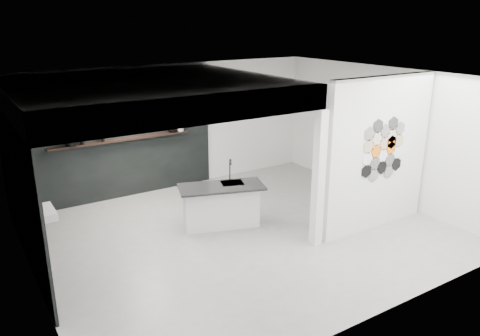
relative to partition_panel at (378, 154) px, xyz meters
name	(u,v)px	position (x,y,z in m)	size (l,w,h in m)	color
floor	(244,233)	(-2.23, 1.00, -1.40)	(7.00, 6.00, 0.01)	gray
partition_panel	(378,154)	(0.00, 0.00, 0.00)	(2.45, 0.15, 2.80)	silver
bay_clad_back	(116,145)	(-3.52, 3.97, -0.22)	(4.40, 0.04, 2.35)	black
bay_clad_left	(20,193)	(-5.70, 2.00, -0.22)	(0.04, 4.00, 2.35)	black
bulkhead	(148,92)	(-3.52, 2.00, 1.15)	(4.40, 4.00, 0.40)	silver
corner_column	(318,180)	(-1.41, 0.00, -0.22)	(0.16, 0.16, 2.35)	silver
fascia_beam	(201,110)	(-3.52, 0.08, 1.15)	(4.40, 0.16, 0.40)	silver
wall_basin	(41,214)	(-5.46, 1.80, -0.55)	(0.40, 0.60, 0.12)	silver
display_shelf	(122,140)	(-3.43, 3.87, -0.10)	(3.00, 0.15, 0.04)	black
kitchen_island	(221,205)	(-2.41, 1.51, -0.98)	(1.69, 1.14, 1.25)	silver
stockpot	(71,142)	(-4.47, 3.87, 0.00)	(0.20, 0.20, 0.17)	black
kettle	(172,128)	(-2.29, 3.87, 0.00)	(0.20, 0.20, 0.17)	black
glass_bowl	(180,129)	(-2.08, 3.87, -0.03)	(0.14, 0.14, 0.10)	gray
glass_vase	(180,128)	(-2.08, 3.87, -0.01)	(0.09, 0.09, 0.13)	gray
bottle_dark	(103,137)	(-3.82, 3.87, 0.01)	(0.07, 0.07, 0.18)	black
utensil_cup	(82,142)	(-4.25, 3.87, -0.03)	(0.08, 0.08, 0.10)	black
hex_tile_cluster	(384,149)	(0.03, -0.09, 0.10)	(1.04, 0.02, 1.16)	black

